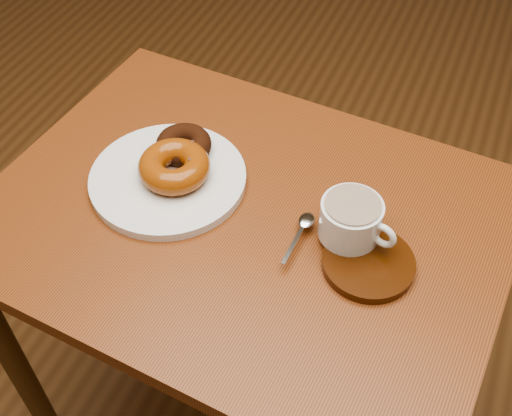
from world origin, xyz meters
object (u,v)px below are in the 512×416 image
at_px(saucer, 368,263).
at_px(coffee_cup, 352,219).
at_px(cafe_table, 245,260).
at_px(donut_plate, 168,178).

height_order(saucer, coffee_cup, coffee_cup).
xyz_separation_m(cafe_table, coffee_cup, (0.17, 0.01, 0.17)).
relative_size(cafe_table, donut_plate, 3.33).
bearing_deg(saucer, donut_plate, 173.33).
bearing_deg(cafe_table, donut_plate, 178.57).
distance_m(donut_plate, coffee_cup, 0.31).
bearing_deg(coffee_cup, saucer, -27.13).
relative_size(donut_plate, saucer, 1.89).
height_order(cafe_table, saucer, saucer).
bearing_deg(saucer, coffee_cup, 137.83).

